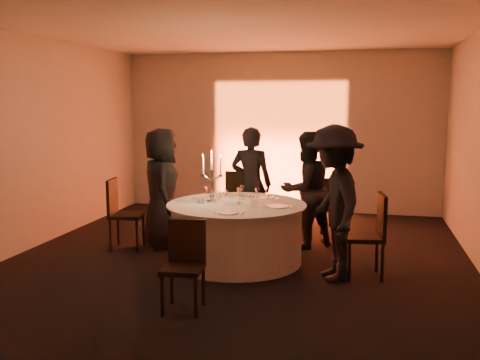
% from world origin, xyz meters
% --- Properties ---
extents(floor, '(7.00, 7.00, 0.00)m').
position_xyz_m(floor, '(0.00, 0.00, 0.00)').
color(floor, black).
rests_on(floor, ground).
extents(ceiling, '(7.00, 7.00, 0.00)m').
position_xyz_m(ceiling, '(0.00, 0.00, 3.00)').
color(ceiling, white).
rests_on(ceiling, wall_back).
extents(wall_back, '(7.00, 0.00, 7.00)m').
position_xyz_m(wall_back, '(0.00, 3.50, 1.50)').
color(wall_back, '#BCB6AF').
rests_on(wall_back, floor).
extents(wall_front, '(7.00, 0.00, 7.00)m').
position_xyz_m(wall_front, '(0.00, -3.50, 1.50)').
color(wall_front, '#BCB6AF').
rests_on(wall_front, floor).
extents(wall_left, '(0.00, 7.00, 7.00)m').
position_xyz_m(wall_left, '(-3.00, 0.00, 1.50)').
color(wall_left, '#BCB6AF').
rests_on(wall_left, floor).
extents(uplighter_fixture, '(0.25, 0.12, 0.10)m').
position_xyz_m(uplighter_fixture, '(0.00, 3.20, 0.05)').
color(uplighter_fixture, black).
rests_on(uplighter_fixture, floor).
extents(banquet_table, '(1.80, 1.80, 0.77)m').
position_xyz_m(banquet_table, '(0.00, 0.00, 0.38)').
color(banquet_table, black).
rests_on(banquet_table, floor).
extents(chair_left, '(0.50, 0.50, 1.00)m').
position_xyz_m(chair_left, '(-1.75, 0.26, 0.56)').
color(chair_left, black).
rests_on(chair_left, floor).
extents(chair_back_left, '(0.51, 0.51, 1.03)m').
position_xyz_m(chair_back_left, '(-0.22, 1.29, 0.58)').
color(chair_back_left, black).
rests_on(chair_back_left, floor).
extents(chair_back_right, '(0.57, 0.57, 0.95)m').
position_xyz_m(chair_back_right, '(0.95, 1.42, 0.53)').
color(chair_back_right, black).
rests_on(chair_back_right, floor).
extents(chair_right, '(0.50, 0.50, 1.00)m').
position_xyz_m(chair_right, '(1.69, -0.23, 0.56)').
color(chair_right, black).
rests_on(chair_right, floor).
extents(chair_front, '(0.42, 0.42, 0.89)m').
position_xyz_m(chair_front, '(-0.14, -1.65, 0.50)').
color(chair_front, black).
rests_on(chair_front, floor).
extents(guest_left, '(0.82, 0.98, 1.70)m').
position_xyz_m(guest_left, '(-1.22, 0.51, 0.85)').
color(guest_left, black).
rests_on(guest_left, floor).
extents(guest_back_left, '(0.64, 0.44, 1.71)m').
position_xyz_m(guest_back_left, '(-0.06, 1.17, 0.85)').
color(guest_back_left, black).
rests_on(guest_back_left, floor).
extents(guest_back_right, '(1.02, 1.00, 1.66)m').
position_xyz_m(guest_back_right, '(0.80, 0.93, 0.83)').
color(guest_back_right, black).
rests_on(guest_back_right, floor).
extents(guest_right, '(1.00, 1.32, 1.81)m').
position_xyz_m(guest_right, '(1.26, -0.40, 0.91)').
color(guest_right, black).
rests_on(guest_right, floor).
extents(plate_left, '(0.36, 0.28, 0.01)m').
position_xyz_m(plate_left, '(-0.48, 0.22, 0.78)').
color(plate_left, white).
rests_on(plate_left, banquet_table).
extents(plate_back_left, '(0.36, 0.27, 0.08)m').
position_xyz_m(plate_back_left, '(-0.10, 0.52, 0.79)').
color(plate_back_left, white).
rests_on(plate_back_left, banquet_table).
extents(plate_back_right, '(0.36, 0.25, 0.01)m').
position_xyz_m(plate_back_right, '(0.29, 0.48, 0.78)').
color(plate_back_right, white).
rests_on(plate_back_right, banquet_table).
extents(plate_right, '(0.36, 0.29, 0.01)m').
position_xyz_m(plate_right, '(0.56, -0.09, 0.78)').
color(plate_right, white).
rests_on(plate_right, banquet_table).
extents(plate_front, '(0.35, 0.24, 0.01)m').
position_xyz_m(plate_front, '(0.05, -0.61, 0.78)').
color(plate_front, white).
rests_on(plate_front, banquet_table).
extents(coffee_cup, '(0.11, 0.11, 0.07)m').
position_xyz_m(coffee_cup, '(-0.46, -0.06, 0.80)').
color(coffee_cup, white).
rests_on(coffee_cup, banquet_table).
extents(candelabra, '(0.29, 0.14, 0.69)m').
position_xyz_m(candelabra, '(-0.33, 0.01, 1.01)').
color(candelabra, silver).
rests_on(candelabra, banquet_table).
extents(wine_glass_a, '(0.07, 0.07, 0.19)m').
position_xyz_m(wine_glass_a, '(0.02, 0.09, 0.91)').
color(wine_glass_a, white).
rests_on(wine_glass_a, banquet_table).
extents(wine_glass_b, '(0.07, 0.07, 0.19)m').
position_xyz_m(wine_glass_b, '(-0.10, -0.14, 0.91)').
color(wine_glass_b, white).
rests_on(wine_glass_b, banquet_table).
extents(wine_glass_c, '(0.07, 0.07, 0.19)m').
position_xyz_m(wine_glass_c, '(0.43, -0.16, 0.91)').
color(wine_glass_c, white).
rests_on(wine_glass_c, banquet_table).
extents(wine_glass_d, '(0.07, 0.07, 0.19)m').
position_xyz_m(wine_glass_d, '(0.01, 0.28, 0.91)').
color(wine_glass_d, white).
rests_on(wine_glass_d, banquet_table).
extents(wine_glass_e, '(0.07, 0.07, 0.19)m').
position_xyz_m(wine_glass_e, '(0.04, -0.04, 0.91)').
color(wine_glass_e, white).
rests_on(wine_glass_e, banquet_table).
extents(wine_glass_f, '(0.07, 0.07, 0.19)m').
position_xyz_m(wine_glass_f, '(-0.43, 0.12, 0.91)').
color(wine_glass_f, white).
rests_on(wine_glass_f, banquet_table).
extents(wine_glass_g, '(0.07, 0.07, 0.19)m').
position_xyz_m(wine_glass_g, '(0.24, 0.13, 0.91)').
color(wine_glass_g, white).
rests_on(wine_glass_g, banquet_table).
extents(tumbler_a, '(0.07, 0.07, 0.09)m').
position_xyz_m(tumbler_a, '(0.24, -0.14, 0.82)').
color(tumbler_a, white).
rests_on(tumbler_a, banquet_table).
extents(tumbler_b, '(0.07, 0.07, 0.09)m').
position_xyz_m(tumbler_b, '(-0.33, 0.33, 0.82)').
color(tumbler_b, white).
rests_on(tumbler_b, banquet_table).
extents(tumbler_c, '(0.07, 0.07, 0.09)m').
position_xyz_m(tumbler_c, '(0.29, -0.22, 0.82)').
color(tumbler_c, white).
rests_on(tumbler_c, banquet_table).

